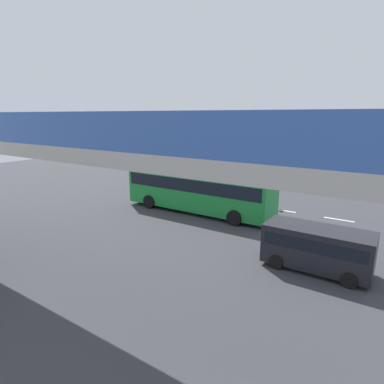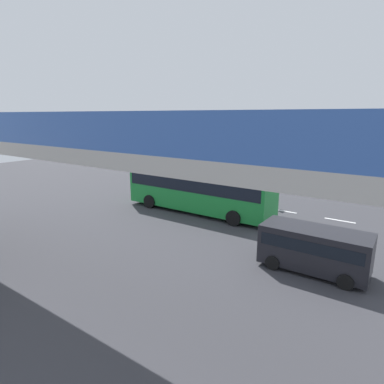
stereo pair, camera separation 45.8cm
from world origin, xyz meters
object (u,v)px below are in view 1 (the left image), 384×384
(city_bus, at_px, (198,187))
(traffic_sign, at_px, (264,181))
(bicycle_green, at_px, (306,236))
(pedestrian, at_px, (256,199))
(parked_van, at_px, (317,246))

(city_bus, xyz_separation_m, traffic_sign, (-3.21, -5.01, 0.01))
(bicycle_green, relative_size, pedestrian, 0.99)
(parked_van, bearing_deg, pedestrian, -50.88)
(parked_van, bearing_deg, bicycle_green, -67.98)
(city_bus, bearing_deg, pedestrian, -140.93)
(bicycle_green, height_order, traffic_sign, traffic_sign)
(pedestrian, bearing_deg, parked_van, 129.12)
(city_bus, xyz_separation_m, parked_van, (-9.68, 4.78, -0.70))
(pedestrian, height_order, traffic_sign, traffic_sign)
(city_bus, bearing_deg, bicycle_green, 169.40)
(pedestrian, bearing_deg, city_bus, 39.07)
(bicycle_green, distance_m, traffic_sign, 8.50)
(city_bus, relative_size, pedestrian, 6.44)
(city_bus, distance_m, parked_van, 10.82)
(city_bus, distance_m, pedestrian, 4.61)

